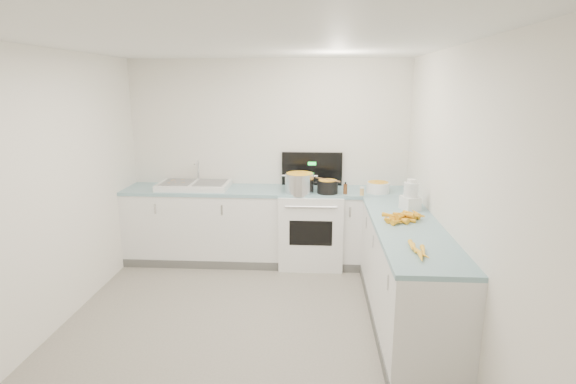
# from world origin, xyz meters

# --- Properties ---
(floor) EXTENTS (3.50, 4.00, 0.00)m
(floor) POSITION_xyz_m (0.00, 0.00, 0.00)
(floor) COLOR gray
(floor) RESTS_ON ground
(ceiling) EXTENTS (3.50, 4.00, 0.00)m
(ceiling) POSITION_xyz_m (0.00, 0.00, 2.50)
(ceiling) COLOR white
(ceiling) RESTS_ON ground
(wall_back) EXTENTS (3.50, 0.00, 2.50)m
(wall_back) POSITION_xyz_m (0.00, 2.00, 1.25)
(wall_back) COLOR white
(wall_back) RESTS_ON ground
(wall_front) EXTENTS (3.50, 0.00, 2.50)m
(wall_front) POSITION_xyz_m (0.00, -2.00, 1.25)
(wall_front) COLOR white
(wall_front) RESTS_ON ground
(wall_left) EXTENTS (0.00, 4.00, 2.50)m
(wall_left) POSITION_xyz_m (-1.75, 0.00, 1.25)
(wall_left) COLOR white
(wall_left) RESTS_ON ground
(wall_right) EXTENTS (0.00, 4.00, 2.50)m
(wall_right) POSITION_xyz_m (1.75, 0.00, 1.25)
(wall_right) COLOR white
(wall_right) RESTS_ON ground
(counter_back) EXTENTS (3.50, 0.62, 0.94)m
(counter_back) POSITION_xyz_m (0.00, 1.70, 0.47)
(counter_back) COLOR white
(counter_back) RESTS_ON ground
(counter_right) EXTENTS (0.62, 2.20, 0.94)m
(counter_right) POSITION_xyz_m (1.45, 0.30, 0.47)
(counter_right) COLOR white
(counter_right) RESTS_ON ground
(stove) EXTENTS (0.76, 0.65, 1.36)m
(stove) POSITION_xyz_m (0.55, 1.69, 0.47)
(stove) COLOR white
(stove) RESTS_ON ground
(sink) EXTENTS (0.86, 0.52, 0.31)m
(sink) POSITION_xyz_m (-0.90, 1.70, 0.98)
(sink) COLOR white
(sink) RESTS_ON counter_back
(steel_pot) EXTENTS (0.39, 0.39, 0.25)m
(steel_pot) POSITION_xyz_m (0.41, 1.55, 1.05)
(steel_pot) COLOR silver
(steel_pot) RESTS_ON stove
(black_pot) EXTENTS (0.32, 0.32, 0.17)m
(black_pot) POSITION_xyz_m (0.74, 1.53, 1.01)
(black_pot) COLOR black
(black_pot) RESTS_ON stove
(wooden_spoon) EXTENTS (0.29, 0.22, 0.01)m
(wooden_spoon) POSITION_xyz_m (0.74, 1.53, 1.10)
(wooden_spoon) COLOR #AD7A47
(wooden_spoon) RESTS_ON black_pot
(mixing_bowl) EXTENTS (0.32, 0.32, 0.13)m
(mixing_bowl) POSITION_xyz_m (1.34, 1.60, 1.00)
(mixing_bowl) COLOR white
(mixing_bowl) RESTS_ON counter_back
(extract_bottle) EXTENTS (0.05, 0.05, 0.12)m
(extract_bottle) POSITION_xyz_m (0.95, 1.50, 1.00)
(extract_bottle) COLOR #593319
(extract_bottle) RESTS_ON counter_back
(spice_jar) EXTENTS (0.05, 0.05, 0.08)m
(spice_jar) POSITION_xyz_m (1.13, 1.45, 0.98)
(spice_jar) COLOR #E5B266
(spice_jar) RESTS_ON counter_back
(food_processor) EXTENTS (0.21, 0.23, 0.32)m
(food_processor) POSITION_xyz_m (1.57, 0.87, 1.08)
(food_processor) COLOR white
(food_processor) RESTS_ON counter_right
(carrot_pile) EXTENTS (0.41, 0.39, 0.09)m
(carrot_pile) POSITION_xyz_m (1.42, 0.47, 0.97)
(carrot_pile) COLOR #FAAB1E
(carrot_pile) RESTS_ON counter_right
(peeled_carrots) EXTENTS (0.13, 0.42, 0.04)m
(peeled_carrots) POSITION_xyz_m (1.38, -0.38, 0.96)
(peeled_carrots) COLOR yellow
(peeled_carrots) RESTS_ON counter_right
(peelings) EXTENTS (0.22, 0.27, 0.01)m
(peelings) POSITION_xyz_m (-1.14, 1.72, 1.02)
(peelings) COLOR tan
(peelings) RESTS_ON sink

